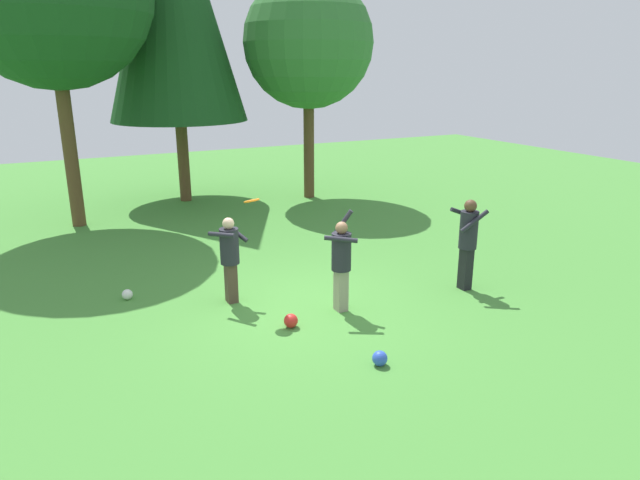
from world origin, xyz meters
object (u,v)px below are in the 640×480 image
at_px(ball_blue, 380,358).
at_px(tree_right, 308,43).
at_px(frisbee, 252,201).
at_px(ball_white, 127,294).
at_px(person_thrower, 341,259).
at_px(person_bystander, 468,237).
at_px(ball_red, 291,321).
at_px(person_catcher, 230,253).

height_order(ball_blue, tree_right, tree_right).
height_order(frisbee, ball_blue, frisbee).
bearing_deg(ball_blue, ball_white, 124.63).
xyz_separation_m(person_thrower, person_bystander, (2.61, -0.19, 0.09)).
bearing_deg(tree_right, ball_red, -117.46).
distance_m(person_thrower, frisbee, 1.82).
bearing_deg(tree_right, ball_white, -137.15).
bearing_deg(frisbee, person_catcher, 125.27).
bearing_deg(tree_right, person_thrower, -112.19).
relative_size(frisbee, tree_right, 0.05).
distance_m(person_catcher, ball_red, 1.75).
distance_m(person_thrower, ball_red, 1.38).
height_order(person_catcher, frisbee, frisbee).
bearing_deg(ball_blue, person_catcher, 110.19).
bearing_deg(ball_red, ball_white, 132.49).
bearing_deg(frisbee, person_thrower, -31.62).
bearing_deg(person_catcher, tree_right, 109.78).
relative_size(ball_white, ball_red, 0.83).
bearing_deg(person_bystander, frisbee, -0.00).
bearing_deg(person_bystander, ball_blue, 44.17).
distance_m(person_thrower, person_catcher, 2.01).
relative_size(person_catcher, ball_blue, 7.12).
bearing_deg(person_bystander, tree_right, -81.17).
xyz_separation_m(person_catcher, ball_red, (0.53, -1.46, -0.82)).
xyz_separation_m(person_thrower, ball_blue, (-0.43, -1.95, -0.85)).
xyz_separation_m(ball_white, ball_blue, (2.85, -4.13, 0.01)).
xyz_separation_m(frisbee, ball_white, (-1.99, 1.38, -1.85)).
height_order(person_thrower, person_bystander, person_thrower).
bearing_deg(person_catcher, ball_blue, -15.08).
relative_size(ball_blue, tree_right, 0.03).
distance_m(frisbee, ball_white, 3.05).
relative_size(person_thrower, frisbee, 4.88).
xyz_separation_m(ball_white, ball_red, (2.22, -2.42, 0.02)).
height_order(ball_white, ball_red, ball_red).
bearing_deg(ball_red, tree_right, 62.54).
xyz_separation_m(person_thrower, ball_red, (-1.07, -0.24, -0.84)).
bearing_deg(person_thrower, tree_right, -80.56).
bearing_deg(ball_white, tree_right, 42.85).
xyz_separation_m(person_bystander, tree_right, (0.82, 8.61, 3.75)).
relative_size(person_catcher, ball_white, 8.18).
bearing_deg(ball_red, ball_blue, -69.64).
distance_m(ball_blue, tree_right, 12.01).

